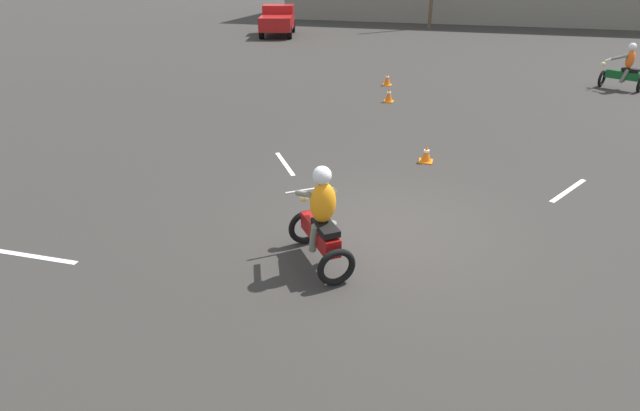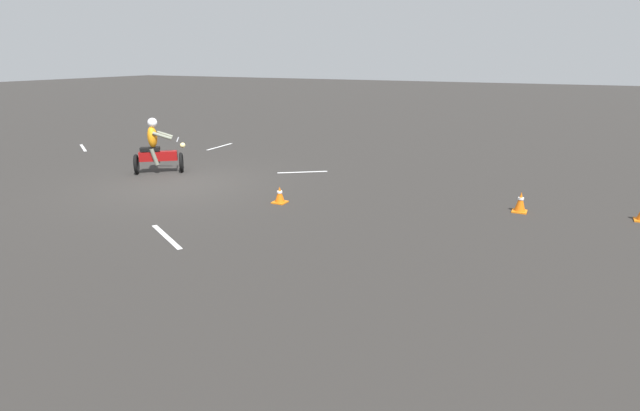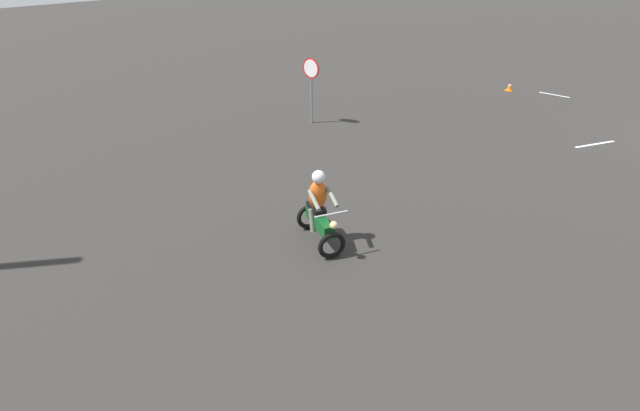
{
  "view_description": "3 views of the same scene",
  "coord_description": "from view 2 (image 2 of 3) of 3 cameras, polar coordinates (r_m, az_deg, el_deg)",
  "views": [
    {
      "loc": [
        1.03,
        -7.88,
        4.3
      ],
      "look_at": [
        -0.89,
        -1.48,
        1.0
      ],
      "focal_mm": 28.0,
      "sensor_mm": 36.0,
      "label": 1
    },
    {
      "loc": [
        10.19,
        9.39,
        3.41
      ],
      "look_at": [
        2.72,
        5.71,
        0.9
      ],
      "focal_mm": 28.0,
      "sensor_mm": 36.0,
      "label": 2
    },
    {
      "loc": [
        0.47,
        19.99,
        5.72
      ],
      "look_at": [
        6.33,
        12.9,
        0.9
      ],
      "focal_mm": 28.0,
      "sensor_mm": 36.0,
      "label": 3
    }
  ],
  "objects": [
    {
      "name": "lane_stripe_ne",
      "position": [
        10.26,
        -17.16,
        -3.4
      ],
      "size": [
        0.89,
        1.46,
        0.01
      ],
      "primitive_type": "cube",
      "rotation": [
        0.0,
        0.0,
        2.62
      ],
      "color": "silver",
      "rests_on": "ground"
    },
    {
      "name": "lane_stripe_nw",
      "position": [
        15.24,
        -2.01,
        3.85
      ],
      "size": [
        0.95,
        1.31,
        0.01
      ],
      "primitive_type": "cube",
      "rotation": [
        0.0,
        0.0,
        3.75
      ],
      "color": "silver",
      "rests_on": "ground"
    },
    {
      "name": "lane_stripe_sw",
      "position": [
        21.38,
        -25.44,
        5.98
      ],
      "size": [
        1.04,
        1.47,
        0.01
      ],
      "primitive_type": "cube",
      "rotation": [
        0.0,
        0.0,
        5.69
      ],
      "color": "silver",
      "rests_on": "ground"
    },
    {
      "name": "traffic_cone_near_right",
      "position": [
        12.15,
        21.93,
        0.34
      ],
      "size": [
        0.32,
        0.32,
        0.47
      ],
      "color": "orange",
      "rests_on": "ground"
    },
    {
      "name": "lane_stripe_w",
      "position": [
        19.98,
        -11.38,
        6.62
      ],
      "size": [
        1.64,
        0.17,
        0.01
      ],
      "primitive_type": "cube",
      "rotation": [
        0.0,
        0.0,
        4.75
      ],
      "color": "silver",
      "rests_on": "ground"
    },
    {
      "name": "ground_plane",
      "position": [
        14.27,
        -15.94,
        2.29
      ],
      "size": [
        120.0,
        120.0,
        0.0
      ],
      "primitive_type": "plane",
      "color": "#2D2B28"
    },
    {
      "name": "motorcycle_rider_foreground",
      "position": [
        15.75,
        -18.18,
        6.12
      ],
      "size": [
        1.34,
        1.47,
        1.66
      ],
      "rotation": [
        0.0,
        0.0,
        0.67
      ],
      "color": "black",
      "rests_on": "ground"
    },
    {
      "name": "traffic_cone_mid_center",
      "position": [
        12.02,
        -4.63,
        1.2
      ],
      "size": [
        0.32,
        0.32,
        0.4
      ],
      "color": "orange",
      "rests_on": "ground"
    }
  ]
}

